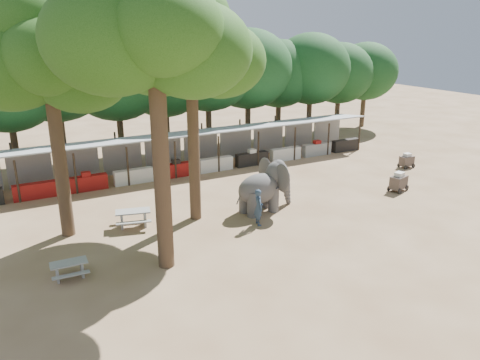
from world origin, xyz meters
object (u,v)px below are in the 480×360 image
yard_tree_left (42,52)px  picnic_table_far (133,216)px  yard_tree_center (148,27)px  picnic_table_near (69,268)px  handler (258,207)px  elephant (265,186)px  yard_tree_back (186,42)px  cart_front (399,182)px  cart_back (407,160)px

yard_tree_left → picnic_table_far: yard_tree_left is taller
yard_tree_center → picnic_table_near: size_ratio=8.56×
picnic_table_near → picnic_table_far: bearing=48.2°
yard_tree_left → handler: (8.50, -3.40, -7.29)m
elephant → picnic_table_far: bearing=164.1°
yard_tree_left → yard_tree_center: yard_tree_center is taller
yard_tree_back → picnic_table_near: bearing=-152.4°
yard_tree_center → handler: 10.08m
yard_tree_left → cart_front: size_ratio=8.27×
handler → cart_front: bearing=-75.4°
yard_tree_center → cart_front: (15.26, 1.96, -8.64)m
picnic_table_near → cart_front: cart_front is taller
elephant → handler: 2.01m
yard_tree_left → cart_back: 23.71m
elephant → cart_back: (12.63, 2.12, -0.81)m
yard_tree_center → picnic_table_far: (0.07, 4.27, -8.67)m
picnic_table_near → elephant: bearing=15.9°
cart_front → handler: bearing=166.7°
cart_front → yard_tree_center: bearing=171.9°
yard_tree_left → yard_tree_center: 5.92m
elephant → cart_front: bearing=-13.4°
cart_front → cart_back: size_ratio=1.28×
cart_back → cart_front: bearing=-142.9°
yard_tree_left → cart_back: size_ratio=10.60×
yard_tree_center → cart_back: (19.42, 5.20, -8.71)m
elephant → cart_front: (8.48, -1.12, -0.74)m
yard_tree_left → cart_back: yard_tree_left is taller
yard_tree_left → handler: size_ratio=6.05×
yard_tree_left → elephant: bearing=-11.1°
yard_tree_left → elephant: 12.12m
handler → cart_back: bearing=-63.0°
yard_tree_left → handler: yard_tree_left is taller
yard_tree_center → yard_tree_back: size_ratio=1.06×
handler → yard_tree_left: bearing=80.7°
elephant → yard_tree_back: bearing=160.5°
yard_tree_back → picnic_table_far: size_ratio=5.85×
yard_tree_center → picnic_table_far: 9.67m
yard_tree_center → picnic_table_near: 9.45m
handler → cart_back: size_ratio=1.75×
yard_tree_left → elephant: yard_tree_left is taller
yard_tree_back → picnic_table_near: size_ratio=8.08×
cart_front → yard_tree_back: bearing=155.1°
yard_tree_back → cart_back: size_ratio=10.93×
yard_tree_left → cart_front: 20.03m
yard_tree_back → picnic_table_far: yard_tree_back is taller
yard_tree_back → picnic_table_far: bearing=174.8°
yard_tree_left → yard_tree_back: (6.00, -1.00, 0.34)m
picnic_table_near → picnic_table_far: size_ratio=0.72×
yard_tree_left → cart_front: (18.27, -3.04, -7.64)m
elephant → picnic_table_near: 10.59m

